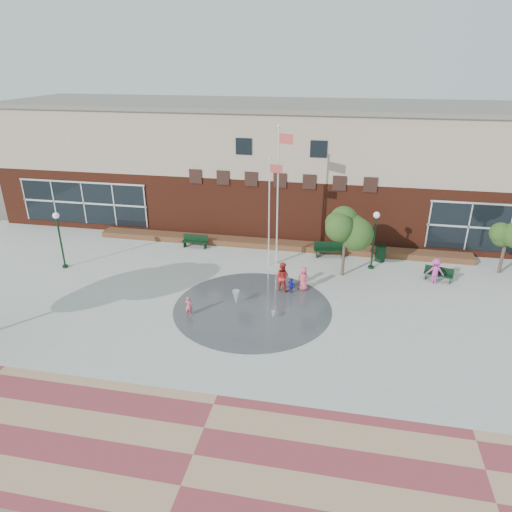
% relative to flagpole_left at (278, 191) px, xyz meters
% --- Properties ---
extents(ground, '(120.00, 120.00, 0.00)m').
position_rel_flagpole_left_xyz_m(ground, '(-0.44, -8.84, -4.88)').
color(ground, '#666056').
rests_on(ground, ground).
extents(plaza_concrete, '(46.00, 18.00, 0.01)m').
position_rel_flagpole_left_xyz_m(plaza_concrete, '(-0.44, -4.84, -4.87)').
color(plaza_concrete, '#A8A8A0').
rests_on(plaza_concrete, ground).
extents(paver_band, '(46.00, 6.00, 0.01)m').
position_rel_flagpole_left_xyz_m(paver_band, '(-0.44, -15.84, -4.87)').
color(paver_band, brown).
rests_on(paver_band, ground).
extents(splash_pad, '(8.40, 8.40, 0.01)m').
position_rel_flagpole_left_xyz_m(splash_pad, '(-0.44, -5.84, -4.87)').
color(splash_pad, '#383A3D').
rests_on(splash_pad, ground).
extents(library_building, '(44.40, 10.40, 9.20)m').
position_rel_flagpole_left_xyz_m(library_building, '(-0.44, 8.64, -0.23)').
color(library_building, '#5A2315').
rests_on(library_building, ground).
extents(flower_bed, '(26.00, 1.20, 0.40)m').
position_rel_flagpole_left_xyz_m(flower_bed, '(-0.44, 2.76, -4.88)').
color(flower_bed, maroon).
rests_on(flower_bed, ground).
extents(flagpole_left, '(0.96, 0.46, 8.76)m').
position_rel_flagpole_left_xyz_m(flagpole_left, '(0.00, 0.00, 0.00)').
color(flagpole_left, white).
rests_on(flagpole_left, ground).
extents(flagpole_right, '(0.85, 0.20, 6.94)m').
position_rel_flagpole_left_xyz_m(flagpole_right, '(-0.45, -0.38, -1.00)').
color(flagpole_right, white).
rests_on(flagpole_right, ground).
extents(lamp_left, '(0.39, 0.39, 3.67)m').
position_rel_flagpole_left_xyz_m(lamp_left, '(-13.13, -3.14, -2.59)').
color(lamp_left, black).
rests_on(lamp_left, ground).
extents(lamp_right, '(0.40, 0.40, 3.75)m').
position_rel_flagpole_left_xyz_m(lamp_right, '(5.94, 0.48, -2.55)').
color(lamp_right, black).
rests_on(lamp_right, ground).
extents(bench_left, '(1.80, 0.51, 0.90)m').
position_rel_flagpole_left_xyz_m(bench_left, '(-6.07, 1.65, -4.58)').
color(bench_left, black).
rests_on(bench_left, ground).
extents(bench_mid, '(2.12, 0.89, 1.04)m').
position_rel_flagpole_left_xyz_m(bench_mid, '(3.26, 1.79, -4.54)').
color(bench_mid, black).
rests_on(bench_mid, ground).
extents(bench_right, '(1.71, 0.87, 0.83)m').
position_rel_flagpole_left_xyz_m(bench_right, '(9.80, -0.51, -4.61)').
color(bench_right, black).
rests_on(bench_right, ground).
extents(trash_can, '(0.69, 0.69, 1.13)m').
position_rel_flagpole_left_xyz_m(trash_can, '(6.54, 1.77, -4.30)').
color(trash_can, black).
rests_on(trash_can, ground).
extents(tree_mid, '(2.59, 2.59, 4.37)m').
position_rel_flagpole_left_xyz_m(tree_mid, '(4.17, -0.88, -1.69)').
color(tree_mid, '#402F28').
rests_on(tree_mid, ground).
extents(tree_small_right, '(2.09, 2.09, 3.57)m').
position_rel_flagpole_left_xyz_m(tree_small_right, '(13.70, 1.32, -2.27)').
color(tree_small_right, '#402F28').
rests_on(tree_small_right, ground).
extents(water_jet_a, '(0.41, 0.41, 0.80)m').
position_rel_flagpole_left_xyz_m(water_jet_a, '(-1.38, -5.64, -4.88)').
color(water_jet_a, white).
rests_on(water_jet_a, ground).
extents(water_jet_b, '(0.19, 0.19, 0.42)m').
position_rel_flagpole_left_xyz_m(water_jet_b, '(0.82, -6.74, -4.88)').
color(water_jet_b, white).
rests_on(water_jet_b, ground).
extents(child_splash, '(0.42, 0.28, 1.11)m').
position_rel_flagpole_left_xyz_m(child_splash, '(-3.49, -7.24, -4.32)').
color(child_splash, '#DA5066').
rests_on(child_splash, ground).
extents(adult_red, '(1.00, 0.87, 1.76)m').
position_rel_flagpole_left_xyz_m(adult_red, '(0.82, -3.57, -4.00)').
color(adult_red, red).
rests_on(adult_red, ground).
extents(adult_pink, '(0.74, 0.53, 1.40)m').
position_rel_flagpole_left_xyz_m(adult_pink, '(2.01, -3.24, -4.18)').
color(adult_pink, '#E44966').
rests_on(adult_pink, ground).
extents(child_blue, '(0.58, 0.50, 0.93)m').
position_rel_flagpole_left_xyz_m(child_blue, '(1.38, -3.77, -4.41)').
color(child_blue, '#181AB9').
rests_on(child_blue, ground).
extents(person_bench, '(1.04, 0.63, 1.57)m').
position_rel_flagpole_left_xyz_m(person_bench, '(9.50, -0.92, -4.09)').
color(person_bench, '#C538A0').
rests_on(person_bench, ground).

